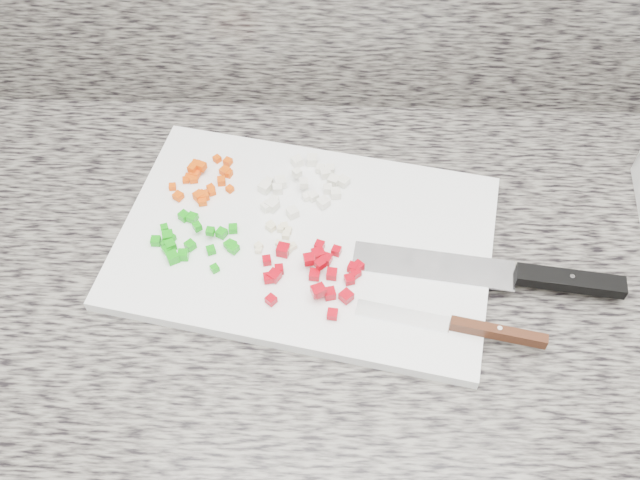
% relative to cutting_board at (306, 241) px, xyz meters
% --- Properties ---
extents(cabinet, '(3.92, 0.62, 0.86)m').
position_rel_cutting_board_xyz_m(cabinet, '(0.09, -0.01, -0.48)').
color(cabinet, white).
rests_on(cabinet, ground).
extents(countertop, '(3.96, 0.64, 0.04)m').
position_rel_cutting_board_xyz_m(countertop, '(0.09, -0.01, -0.03)').
color(countertop, slate).
rests_on(countertop, cabinet).
extents(cutting_board, '(0.54, 0.41, 0.02)m').
position_rel_cutting_board_xyz_m(cutting_board, '(0.00, 0.00, 0.00)').
color(cutting_board, white).
rests_on(cutting_board, countertop).
extents(carrot_pile, '(0.09, 0.10, 0.02)m').
position_rel_cutting_board_xyz_m(carrot_pile, '(-0.15, 0.09, 0.01)').
color(carrot_pile, '#DE4804').
rests_on(carrot_pile, cutting_board).
extents(onion_pile, '(0.13, 0.12, 0.02)m').
position_rel_cutting_board_xyz_m(onion_pile, '(-0.01, 0.08, 0.02)').
color(onion_pile, white).
rests_on(onion_pile, cutting_board).
extents(green_pepper_pile, '(0.12, 0.10, 0.02)m').
position_rel_cutting_board_xyz_m(green_pepper_pile, '(-0.15, -0.02, 0.01)').
color(green_pepper_pile, '#0F9B0E').
rests_on(green_pepper_pile, cutting_board).
extents(red_pepper_pile, '(0.13, 0.12, 0.02)m').
position_rel_cutting_board_xyz_m(red_pepper_pile, '(0.02, -0.06, 0.02)').
color(red_pepper_pile, '#A3020F').
rests_on(red_pepper_pile, cutting_board).
extents(garlic_pile, '(0.06, 0.05, 0.01)m').
position_rel_cutting_board_xyz_m(garlic_pile, '(-0.03, -0.01, 0.01)').
color(garlic_pile, beige).
rests_on(garlic_pile, cutting_board).
extents(chef_knife, '(0.34, 0.08, 0.02)m').
position_rel_cutting_board_xyz_m(chef_knife, '(0.28, -0.06, 0.01)').
color(chef_knife, white).
rests_on(chef_knife, cutting_board).
extents(paring_knife, '(0.23, 0.06, 0.02)m').
position_rel_cutting_board_xyz_m(paring_knife, '(0.21, -0.14, 0.01)').
color(paring_knife, white).
rests_on(paring_knife, cutting_board).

